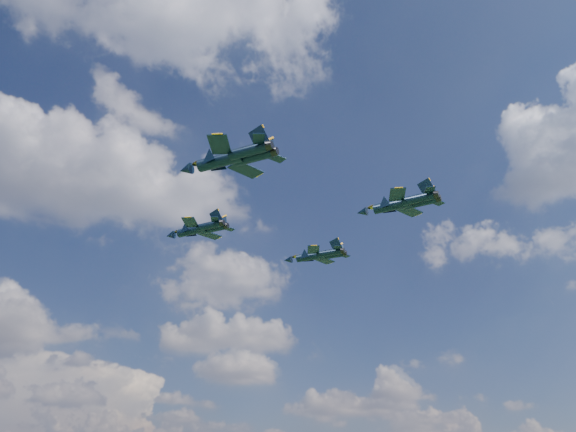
# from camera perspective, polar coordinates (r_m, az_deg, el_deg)

# --- Properties ---
(jet_lead) EXTENTS (12.99, 11.99, 3.41)m
(jet_lead) POSITION_cam_1_polar(r_m,az_deg,el_deg) (107.51, -9.90, -1.48)
(jet_lead) COLOR black
(jet_left) EXTENTS (15.90, 14.24, 4.12)m
(jet_left) POSITION_cam_1_polar(r_m,az_deg,el_deg) (85.02, -7.20, 5.55)
(jet_left) COLOR black
(jet_right) EXTENTS (13.49, 11.68, 3.45)m
(jet_right) POSITION_cam_1_polar(r_m,az_deg,el_deg) (117.76, 2.12, -4.13)
(jet_right) COLOR black
(jet_slot) EXTENTS (13.27, 12.61, 3.52)m
(jet_slot) POSITION_cam_1_polar(r_m,az_deg,el_deg) (93.58, 10.29, 1.04)
(jet_slot) COLOR black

